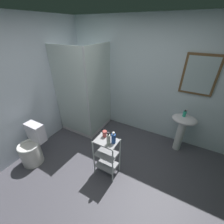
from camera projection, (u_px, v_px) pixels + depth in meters
ground_plane at (104, 188)px, 2.39m from camera, size 4.20×4.20×0.02m
wall_back at (148, 81)px, 3.13m from camera, size 4.20×0.14×2.50m
wall_left at (11, 95)px, 2.52m from camera, size 0.10×4.20×2.50m
shower_stall at (87, 112)px, 3.58m from camera, size 0.92×0.92×2.00m
pedestal_sink at (182, 126)px, 2.86m from camera, size 0.46×0.37×0.81m
sink_faucet at (187, 111)px, 2.81m from camera, size 0.03×0.03×0.10m
toilet at (32, 148)px, 2.73m from camera, size 0.37×0.49×0.76m
storage_cart at (107, 154)px, 2.43m from camera, size 0.38×0.28×0.74m
hand_soap_bottle at (185, 114)px, 2.72m from camera, size 0.06×0.06×0.13m
lotion_bottle_white at (108, 139)px, 2.16m from camera, size 0.06×0.06×0.22m
shampoo_bottle_blue at (114, 138)px, 2.19m from camera, size 0.07×0.07×0.20m
rinse_cup at (105, 134)px, 2.34m from camera, size 0.07×0.07×0.10m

